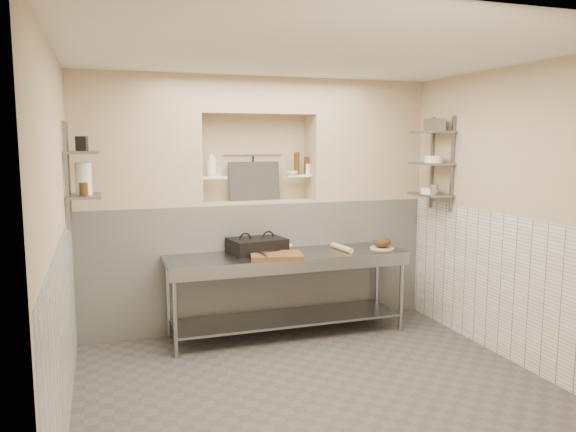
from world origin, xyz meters
name	(u,v)px	position (x,y,z in m)	size (l,w,h in m)	color
floor	(311,385)	(0.00, 0.00, -0.05)	(4.00, 3.90, 0.10)	#4C4743
ceiling	(313,49)	(0.00, 0.00, 2.85)	(4.00, 3.90, 0.10)	silver
wall_left	(52,237)	(-2.05, 0.00, 1.40)	(0.10, 3.90, 2.80)	tan
wall_right	(509,214)	(2.05, 0.00, 1.40)	(0.10, 3.90, 2.80)	tan
wall_back	(251,200)	(0.00, 2.00, 1.40)	(4.00, 0.10, 2.80)	tan
wall_front	(450,278)	(0.00, -2.00, 1.40)	(4.00, 0.10, 2.80)	tan
backwall_lower	(257,262)	(0.00, 1.75, 0.70)	(4.00, 0.40, 1.40)	silver
alcove_sill	(257,202)	(0.00, 1.75, 1.41)	(1.30, 0.40, 0.02)	tan
backwall_pillar_left	(135,141)	(-1.33, 1.75, 2.10)	(1.35, 0.40, 1.40)	tan
backwall_pillar_right	(363,141)	(1.33, 1.75, 2.10)	(1.35, 0.40, 1.40)	tan
backwall_header	(256,96)	(0.00, 1.75, 2.60)	(1.30, 0.40, 0.40)	tan
wainscot_left	(66,328)	(-1.99, 0.00, 0.70)	(0.02, 3.90, 1.40)	silver
wainscot_right	(500,285)	(1.99, 0.00, 0.70)	(0.02, 3.90, 1.40)	silver
alcove_shelf_left	(213,177)	(-0.50, 1.75, 1.70)	(0.28, 0.16, 0.03)	white
alcove_shelf_right	(298,176)	(0.50, 1.75, 1.70)	(0.28, 0.16, 0.03)	white
utensil_rail	(253,154)	(0.00, 1.92, 1.95)	(0.02, 0.02, 0.70)	gray
hanging_steel	(253,169)	(0.00, 1.90, 1.78)	(0.02, 0.02, 0.30)	black
splash_panel	(254,181)	(0.00, 1.85, 1.64)	(0.60, 0.02, 0.45)	#383330
shelf_rail_left_a	(68,173)	(-1.98, 1.25, 1.80)	(0.03, 0.03, 0.95)	slate
shelf_rail_left_b	(66,176)	(-1.98, 0.85, 1.80)	(0.03, 0.03, 0.95)	slate
wall_shelf_left_lower	(84,196)	(-1.84, 1.05, 1.60)	(0.30, 0.50, 0.03)	slate
wall_shelf_left_upper	(82,152)	(-1.84, 1.05, 2.00)	(0.30, 0.50, 0.03)	slate
shelf_rail_right_a	(432,163)	(1.98, 1.25, 1.85)	(0.03, 0.03, 1.05)	slate
shelf_rail_right_b	(452,164)	(1.98, 0.85, 1.85)	(0.03, 0.03, 1.05)	slate
wall_shelf_right_lower	(430,195)	(1.84, 1.05, 1.50)	(0.30, 0.50, 0.03)	slate
wall_shelf_right_mid	(431,164)	(1.84, 1.05, 1.85)	(0.30, 0.50, 0.03)	slate
wall_shelf_right_upper	(432,132)	(1.84, 1.05, 2.20)	(0.30, 0.50, 0.03)	slate
prep_table	(288,277)	(0.18, 1.18, 0.64)	(2.60, 0.70, 0.90)	gray
panini_press	(257,245)	(-0.11, 1.35, 0.98)	(0.64, 0.51, 0.16)	black
cutting_board	(276,256)	(0.00, 1.02, 0.92)	(0.53, 0.37, 0.05)	brown
knife_blade	(270,252)	(-0.04, 1.11, 0.95)	(0.26, 0.03, 0.01)	gray
tongs	(262,254)	(-0.15, 1.01, 0.96)	(0.03, 0.03, 0.28)	gray
mixing_bowl	(281,247)	(0.19, 1.44, 0.93)	(0.24, 0.24, 0.06)	white
rolling_pin	(342,248)	(0.81, 1.17, 0.93)	(0.06, 0.06, 0.40)	tan
bread_board	(382,248)	(1.28, 1.11, 0.91)	(0.28, 0.28, 0.02)	tan
bread_loaf	(382,242)	(1.28, 1.11, 0.97)	(0.20, 0.20, 0.12)	#4C2D19
bottle_soap	(211,163)	(-0.52, 1.75, 1.86)	(0.11, 0.11, 0.29)	white
jar_alcove	(217,171)	(-0.46, 1.75, 1.77)	(0.07, 0.07, 0.11)	tan
bowl_alcove	(292,173)	(0.41, 1.70, 1.73)	(0.14, 0.14, 0.04)	white
condiment_a	(306,166)	(0.61, 1.76, 1.82)	(0.06, 0.06, 0.21)	#432A0C
condiment_b	(297,163)	(0.49, 1.76, 1.84)	(0.06, 0.06, 0.26)	#432A0C
condiment_c	(308,169)	(0.62, 1.75, 1.77)	(0.07, 0.07, 0.12)	white
jug_left	(83,179)	(-1.84, 1.07, 1.76)	(0.15, 0.15, 0.29)	white
jar_left	(84,189)	(-1.84, 1.00, 1.67)	(0.08, 0.08, 0.12)	#432A0C
box_left_upper	(82,143)	(-1.84, 1.11, 2.08)	(0.10, 0.10, 0.13)	black
bowl_right	(430,191)	(1.84, 1.06, 1.54)	(0.20, 0.20, 0.06)	white
canister_right	(434,189)	(1.84, 0.98, 1.57)	(0.11, 0.11, 0.11)	gray
bowl_right_mid	(434,159)	(1.84, 1.00, 1.90)	(0.20, 0.20, 0.07)	white
basket_right	(435,125)	(1.84, 1.01, 2.28)	(0.17, 0.21, 0.13)	gray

